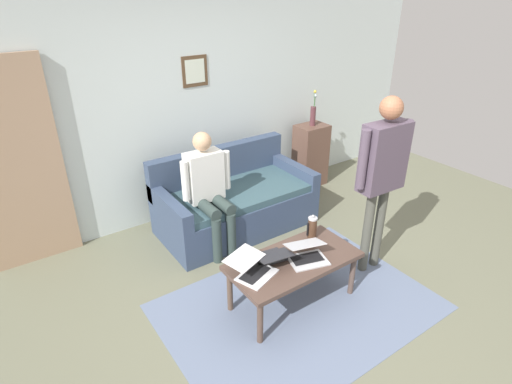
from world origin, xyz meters
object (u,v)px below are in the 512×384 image
(couch, at_px, (234,202))
(laptop_center, at_px, (307,254))
(person_standing, at_px, (383,165))
(interior_door, at_px, (17,168))
(flower_vase, at_px, (313,114))
(side_shelf, at_px, (310,155))
(laptop_left, at_px, (270,257))
(laptop_right, at_px, (252,269))
(coffee_table, at_px, (294,264))
(french_press, at_px, (312,227))
(person_seated, at_px, (208,186))

(couch, height_order, laptop_center, couch)
(couch, relative_size, person_standing, 1.00)
(interior_door, height_order, person_standing, interior_door)
(laptop_center, bearing_deg, flower_vase, -132.36)
(side_shelf, height_order, flower_vase, flower_vase)
(couch, bearing_deg, laptop_left, 70.63)
(person_standing, bearing_deg, flower_vase, -113.82)
(couch, distance_m, laptop_right, 1.54)
(laptop_right, bearing_deg, side_shelf, -141.33)
(coffee_table, bearing_deg, french_press, -154.02)
(laptop_left, distance_m, flower_vase, 2.62)
(laptop_center, relative_size, french_press, 1.65)
(interior_door, relative_size, couch, 1.17)
(flower_vase, xyz_separation_m, person_seated, (1.92, 0.59, -0.29))
(coffee_table, distance_m, laptop_right, 0.42)
(coffee_table, bearing_deg, laptop_right, -6.10)
(couch, height_order, person_seated, person_seated)
(laptop_left, distance_m, laptop_center, 0.31)
(interior_door, xyz_separation_m, coffee_table, (-1.74, 2.01, -0.62))
(coffee_table, xyz_separation_m, french_press, (-0.36, -0.17, 0.16))
(laptop_right, bearing_deg, person_seated, -101.89)
(laptop_right, distance_m, flower_vase, 2.81)
(laptop_left, xyz_separation_m, flower_vase, (-1.94, -1.67, 0.52))
(couch, xyz_separation_m, laptop_center, (0.19, 1.47, 0.20))
(laptop_left, bearing_deg, person_seated, -91.11)
(coffee_table, bearing_deg, person_standing, 177.37)
(interior_door, bearing_deg, french_press, 138.69)
(coffee_table, distance_m, person_seated, 1.24)
(person_standing, height_order, person_seated, person_standing)
(laptop_right, height_order, person_standing, person_standing)
(laptop_left, height_order, side_shelf, side_shelf)
(coffee_table, height_order, laptop_center, laptop_center)
(person_seated, bearing_deg, side_shelf, -162.99)
(french_press, bearing_deg, person_seated, -62.88)
(person_seated, bearing_deg, interior_door, -27.74)
(interior_door, relative_size, person_seated, 1.60)
(interior_door, height_order, couch, interior_door)
(couch, height_order, flower_vase, flower_vase)
(laptop_center, relative_size, flower_vase, 0.82)
(french_press, distance_m, person_seated, 1.15)
(laptop_left, height_order, french_press, french_press)
(interior_door, distance_m, couch, 2.22)
(coffee_table, xyz_separation_m, flower_vase, (-1.76, -1.77, 0.61))
(french_press, xyz_separation_m, person_standing, (-0.60, 0.22, 0.55))
(laptop_center, bearing_deg, person_seated, -78.46)
(laptop_right, bearing_deg, flower_vase, -141.37)
(laptop_center, bearing_deg, laptop_right, -11.60)
(person_standing, bearing_deg, interior_door, -37.35)
(person_standing, relative_size, person_seated, 1.36)
(laptop_center, xyz_separation_m, person_standing, (-0.87, -0.01, 0.61))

